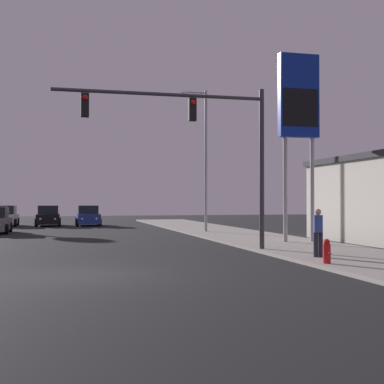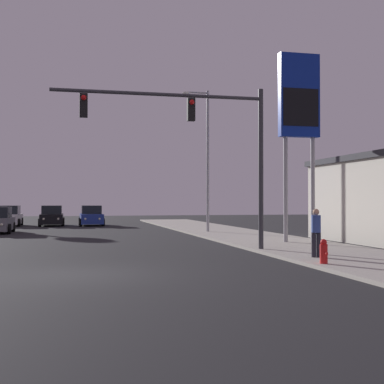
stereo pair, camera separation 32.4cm
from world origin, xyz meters
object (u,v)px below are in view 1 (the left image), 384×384
at_px(car_blue, 88,216).
at_px(street_lamp, 204,153).
at_px(traffic_light_mast, 203,132).
at_px(fire_hydrant, 327,252).
at_px(gas_station_sign, 299,106).
at_px(car_black, 48,217).
at_px(pedestrian_on_sidewalk, 318,231).
at_px(car_white, 5,217).

height_order(car_blue, street_lamp, street_lamp).
height_order(traffic_light_mast, street_lamp, street_lamp).
bearing_deg(fire_hydrant, street_lamp, 87.30).
bearing_deg(gas_station_sign, car_black, 118.57).
xyz_separation_m(traffic_light_mast, gas_station_sign, (5.60, 3.17, 1.83)).
distance_m(car_black, street_lamp, 16.82).
height_order(car_black, car_blue, same).
relative_size(traffic_light_mast, fire_hydrant, 11.10).
xyz_separation_m(street_lamp, fire_hydrant, (-0.84, -17.76, -4.63)).
height_order(traffic_light_mast, pedestrian_on_sidewalk, traffic_light_mast).
bearing_deg(street_lamp, fire_hydrant, -92.70).
relative_size(car_black, car_blue, 1.00).
bearing_deg(traffic_light_mast, gas_station_sign, 29.53).
xyz_separation_m(car_blue, gas_station_sign, (8.87, -21.81, 5.86)).
xyz_separation_m(car_black, car_white, (-3.44, 0.41, 0.00)).
height_order(street_lamp, pedestrian_on_sidewalk, street_lamp).
distance_m(car_black, pedestrian_on_sidewalk, 30.42).
bearing_deg(car_blue, gas_station_sign, 111.55).
bearing_deg(car_black, fire_hydrant, 106.75).
height_order(car_blue, car_white, same).
bearing_deg(traffic_light_mast, pedestrian_on_sidewalk, -47.54).
bearing_deg(traffic_light_mast, street_lamp, 74.76).
xyz_separation_m(car_blue, car_white, (-6.66, 0.79, 0.00)).
distance_m(gas_station_sign, pedestrian_on_sidewalk, 9.02).
relative_size(gas_station_sign, pedestrian_on_sidewalk, 5.39).
bearing_deg(car_blue, car_white, -7.35).
height_order(fire_hydrant, pedestrian_on_sidewalk, pedestrian_on_sidewalk).
distance_m(car_white, fire_hydrant, 33.48).
relative_size(car_black, fire_hydrant, 5.68).
bearing_deg(pedestrian_on_sidewalk, car_white, 114.14).
height_order(car_blue, traffic_light_mast, traffic_light_mast).
bearing_deg(gas_station_sign, fire_hydrant, -109.78).
distance_m(street_lamp, gas_station_sign, 9.66).
relative_size(car_blue, pedestrian_on_sidewalk, 2.59).
bearing_deg(street_lamp, pedestrian_on_sidewalk, -90.73).
distance_m(car_black, fire_hydrant, 31.96).
height_order(car_white, fire_hydrant, car_white).
distance_m(traffic_light_mast, fire_hydrant, 7.28).
xyz_separation_m(car_black, fire_hydrant, (9.04, -30.65, -0.27)).
relative_size(car_black, street_lamp, 0.48).
relative_size(traffic_light_mast, pedestrian_on_sidewalk, 5.05).
height_order(car_blue, gas_station_sign, gas_station_sign).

